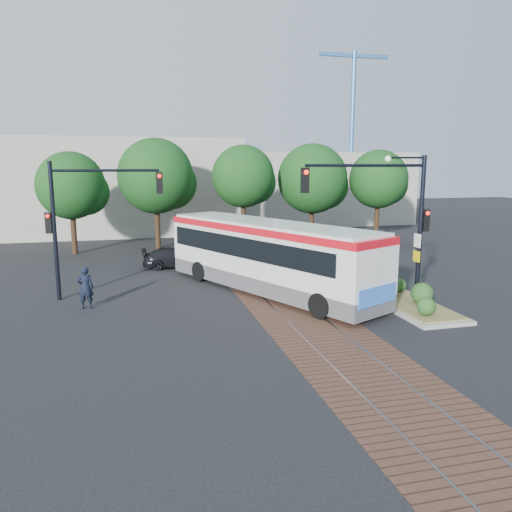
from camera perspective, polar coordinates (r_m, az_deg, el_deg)
The scene contains 11 objects.
ground at distance 20.56m, azimuth 4.34°, elevation -6.15°, with size 120.00×120.00×0.00m, color black.
trackbed at distance 24.25m, azimuth 1.34°, elevation -3.54°, with size 3.60×40.00×0.02m.
tree_row at distance 35.90m, azimuth -2.10°, elevation 8.80°, with size 26.40×5.60×7.67m.
warehouses at distance 47.81m, azimuth -7.28°, elevation 7.87°, with size 40.00×13.00×8.00m.
crane at distance 58.23m, azimuth 10.95°, elevation 15.17°, with size 8.00×0.50×18.00m.
city_bus at distance 22.97m, azimuth 1.31°, elevation 0.32°, with size 7.70×12.10×3.27m.
traffic_island at distance 21.68m, azimuth 17.34°, elevation -4.82°, with size 2.20×5.20×1.13m.
signal_pole_main at distance 20.63m, azimuth 15.50°, elevation 5.33°, with size 5.49×0.46×6.00m.
signal_pole_left at distance 22.85m, azimuth -19.36°, elevation 4.84°, with size 4.99×0.34×6.00m.
officer at distance 21.66m, azimuth -18.92°, elevation -3.42°, with size 0.64×0.42×1.76m, color black.
parked_car at distance 29.13m, azimuth -9.10°, elevation -0.18°, with size 1.58×3.89×1.13m, color black.
Camera 1 is at (-6.31, -18.67, 5.84)m, focal length 35.00 mm.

